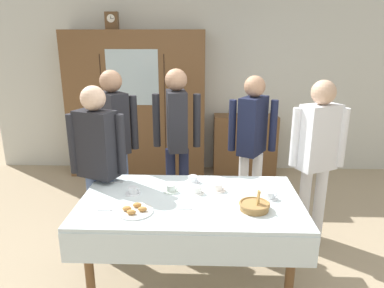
# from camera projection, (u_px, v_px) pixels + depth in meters

# --- Properties ---
(ground_plane) EXTENTS (12.00, 12.00, 0.00)m
(ground_plane) POSITION_uv_depth(u_px,v_px,m) (191.00, 264.00, 3.32)
(ground_plane) COLOR tan
(ground_plane) RESTS_ON ground
(back_wall) EXTENTS (6.40, 0.10, 2.70)m
(back_wall) POSITION_uv_depth(u_px,v_px,m) (197.00, 84.00, 5.46)
(back_wall) COLOR silver
(back_wall) RESTS_ON ground
(dining_table) EXTENTS (1.81, 1.02, 0.78)m
(dining_table) POSITION_uv_depth(u_px,v_px,m) (190.00, 212.00, 2.90)
(dining_table) COLOR brown
(dining_table) RESTS_ON ground
(wall_cabinet) EXTENTS (2.04, 0.46, 2.15)m
(wall_cabinet) POSITION_uv_depth(u_px,v_px,m) (137.00, 105.00, 5.28)
(wall_cabinet) COLOR brown
(wall_cabinet) RESTS_ON ground
(mantel_clock) EXTENTS (0.18, 0.11, 0.24)m
(mantel_clock) POSITION_uv_depth(u_px,v_px,m) (112.00, 21.00, 4.94)
(mantel_clock) COLOR brown
(mantel_clock) RESTS_ON wall_cabinet
(bookshelf_low) EXTENTS (0.96, 0.35, 0.91)m
(bookshelf_low) POSITION_uv_depth(u_px,v_px,m) (245.00, 144.00, 5.46)
(bookshelf_low) COLOR brown
(bookshelf_low) RESTS_ON ground
(book_stack) EXTENTS (0.17, 0.21, 0.06)m
(book_stack) POSITION_uv_depth(u_px,v_px,m) (246.00, 114.00, 5.32)
(book_stack) COLOR #664C7A
(book_stack) RESTS_ON bookshelf_low
(tea_cup_near_right) EXTENTS (0.13, 0.13, 0.06)m
(tea_cup_near_right) POSITION_uv_depth(u_px,v_px,m) (171.00, 189.00, 3.03)
(tea_cup_near_right) COLOR silver
(tea_cup_near_right) RESTS_ON dining_table
(tea_cup_mid_right) EXTENTS (0.13, 0.13, 0.06)m
(tea_cup_mid_right) POSITION_uv_depth(u_px,v_px,m) (197.00, 190.00, 3.00)
(tea_cup_mid_right) COLOR white
(tea_cup_mid_right) RESTS_ON dining_table
(tea_cup_back_edge) EXTENTS (0.13, 0.13, 0.06)m
(tea_cup_back_edge) POSITION_uv_depth(u_px,v_px,m) (133.00, 191.00, 2.98)
(tea_cup_back_edge) COLOR white
(tea_cup_back_edge) RESTS_ON dining_table
(tea_cup_front_edge) EXTENTS (0.13, 0.13, 0.06)m
(tea_cup_front_edge) POSITION_uv_depth(u_px,v_px,m) (270.00, 196.00, 2.89)
(tea_cup_front_edge) COLOR white
(tea_cup_front_edge) RESTS_ON dining_table
(tea_cup_mid_left) EXTENTS (0.13, 0.13, 0.06)m
(tea_cup_mid_left) POSITION_uv_depth(u_px,v_px,m) (193.00, 179.00, 3.22)
(tea_cup_mid_left) COLOR white
(tea_cup_mid_left) RESTS_ON dining_table
(tea_cup_far_right) EXTENTS (0.13, 0.13, 0.06)m
(tea_cup_far_right) POSITION_uv_depth(u_px,v_px,m) (218.00, 188.00, 3.05)
(tea_cup_far_right) COLOR white
(tea_cup_far_right) RESTS_ON dining_table
(bread_basket) EXTENTS (0.24, 0.24, 0.16)m
(bread_basket) POSITION_uv_depth(u_px,v_px,m) (254.00, 206.00, 2.71)
(bread_basket) COLOR #9E7542
(bread_basket) RESTS_ON dining_table
(pastry_plate) EXTENTS (0.28, 0.28, 0.05)m
(pastry_plate) POSITION_uv_depth(u_px,v_px,m) (135.00, 210.00, 2.67)
(pastry_plate) COLOR white
(pastry_plate) RESTS_ON dining_table
(spoon_mid_right) EXTENTS (0.12, 0.02, 0.01)m
(spoon_mid_right) POSITION_uv_depth(u_px,v_px,m) (119.00, 182.00, 3.22)
(spoon_mid_right) COLOR silver
(spoon_mid_right) RESTS_ON dining_table
(spoon_near_left) EXTENTS (0.12, 0.02, 0.01)m
(spoon_near_left) POSITION_uv_depth(u_px,v_px,m) (187.00, 209.00, 2.72)
(spoon_near_left) COLOR silver
(spoon_near_left) RESTS_ON dining_table
(spoon_far_left) EXTENTS (0.12, 0.02, 0.01)m
(spoon_far_left) POSITION_uv_depth(u_px,v_px,m) (107.00, 210.00, 2.70)
(spoon_far_left) COLOR silver
(spoon_far_left) RESTS_ON dining_table
(person_behind_table_left) EXTENTS (0.52, 0.40, 1.73)m
(person_behind_table_left) POSITION_uv_depth(u_px,v_px,m) (114.00, 133.00, 3.79)
(person_behind_table_left) COLOR slate
(person_behind_table_left) RESTS_ON ground
(person_by_cabinet) EXTENTS (0.52, 0.34, 1.69)m
(person_by_cabinet) POSITION_uv_depth(u_px,v_px,m) (317.00, 149.00, 3.34)
(person_by_cabinet) COLOR silver
(person_by_cabinet) RESTS_ON ground
(person_beside_shelf) EXTENTS (0.52, 0.41, 1.67)m
(person_beside_shelf) POSITION_uv_depth(u_px,v_px,m) (252.00, 136.00, 3.82)
(person_beside_shelf) COLOR silver
(person_beside_shelf) RESTS_ON ground
(person_behind_table_right) EXTENTS (0.52, 0.39, 1.74)m
(person_behind_table_right) POSITION_uv_depth(u_px,v_px,m) (177.00, 131.00, 3.85)
(person_behind_table_right) COLOR #191E38
(person_behind_table_right) RESTS_ON ground
(person_near_right_end) EXTENTS (0.52, 0.33, 1.65)m
(person_near_right_end) POSITION_uv_depth(u_px,v_px,m) (98.00, 156.00, 3.21)
(person_near_right_end) COLOR slate
(person_near_right_end) RESTS_ON ground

